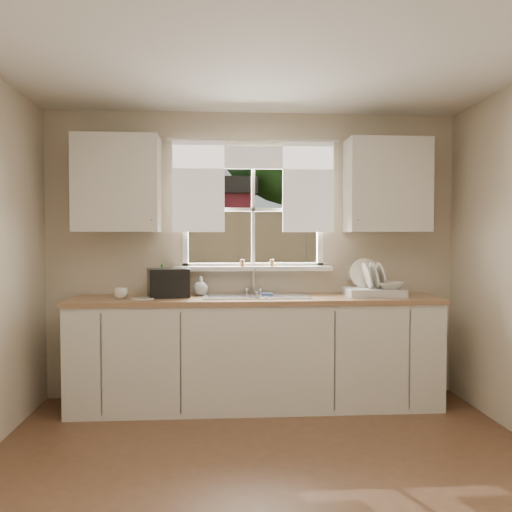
{
  "coord_description": "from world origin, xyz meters",
  "views": [
    {
      "loc": [
        -0.3,
        -2.78,
        1.41
      ],
      "look_at": [
        0.0,
        1.65,
        1.25
      ],
      "focal_mm": 38.0,
      "sensor_mm": 36.0,
      "label": 1
    }
  ],
  "objects": [
    {
      "name": "cup",
      "position": [
        -1.09,
        1.61,
        0.96
      ],
      "size": [
        0.12,
        0.12,
        0.09
      ],
      "primitive_type": "imported",
      "rotation": [
        0.0,
        0.0,
        0.0
      ],
      "color": "white",
      "rests_on": "countertop"
    },
    {
      "name": "window",
      "position": [
        0.0,
        2.0,
        1.49
      ],
      "size": [
        1.38,
        0.16,
        1.06
      ],
      "color": "white",
      "rests_on": "room_walls"
    },
    {
      "name": "backyard",
      "position": [
        0.58,
        8.42,
        3.46
      ],
      "size": [
        20.0,
        10.0,
        6.13
      ],
      "color": "#335421",
      "rests_on": "ground"
    },
    {
      "name": "upper_cabinet_left",
      "position": [
        -1.15,
        1.82,
        1.85
      ],
      "size": [
        0.7,
        0.33,
        0.8
      ],
      "primitive_type": "cube",
      "color": "silver",
      "rests_on": "room_walls"
    },
    {
      "name": "saucer",
      "position": [
        -0.92,
        1.59,
        0.92
      ],
      "size": [
        0.2,
        0.2,
        0.01
      ],
      "primitive_type": "cylinder",
      "color": "beige",
      "rests_on": "countertop"
    },
    {
      "name": "ground",
      "position": [
        0.0,
        0.0,
        0.0
      ],
      "size": [
        4.0,
        4.0,
        0.0
      ],
      "primitive_type": "plane",
      "color": "brown",
      "rests_on": "ground"
    },
    {
      "name": "dish_rack",
      "position": [
        1.0,
        1.7,
        0.97
      ],
      "size": [
        0.48,
        0.36,
        0.31
      ],
      "color": "silver",
      "rests_on": "countertop"
    },
    {
      "name": "soap_bottle_c",
      "position": [
        -0.46,
        1.82,
        0.99
      ],
      "size": [
        0.15,
        0.15,
        0.16
      ],
      "primitive_type": "imported",
      "rotation": [
        0.0,
        0.0,
        -0.25
      ],
      "color": "beige",
      "rests_on": "countertop"
    },
    {
      "name": "sill_jars",
      "position": [
        0.03,
        1.94,
        1.18
      ],
      "size": [
        0.3,
        0.04,
        0.06
      ],
      "color": "brown",
      "rests_on": "window"
    },
    {
      "name": "sink",
      "position": [
        0.0,
        1.71,
        0.84
      ],
      "size": [
        0.88,
        0.52,
        0.4
      ],
      "color": "#B7B7BC",
      "rests_on": "countertop"
    },
    {
      "name": "room_walls",
      "position": [
        0.0,
        -0.07,
        1.24
      ],
      "size": [
        3.62,
        4.02,
        2.5
      ],
      "color": "beige",
      "rests_on": "ground"
    },
    {
      "name": "upper_cabinet_right",
      "position": [
        1.15,
        1.82,
        1.85
      ],
      "size": [
        0.7,
        0.33,
        0.8
      ],
      "primitive_type": "cube",
      "color": "silver",
      "rests_on": "room_walls"
    },
    {
      "name": "countertop",
      "position": [
        0.0,
        1.68,
        0.89
      ],
      "size": [
        3.04,
        0.65,
        0.04
      ],
      "primitive_type": "cube",
      "color": "#9D734E",
      "rests_on": "base_cabinets"
    },
    {
      "name": "bowl",
      "position": [
        1.13,
        1.65,
        1.0
      ],
      "size": [
        0.27,
        0.27,
        0.06
      ],
      "primitive_type": "imported",
      "rotation": [
        0.0,
        0.0,
        -0.24
      ],
      "color": "beige",
      "rests_on": "dish_rack"
    },
    {
      "name": "ceiling",
      "position": [
        0.0,
        0.0,
        2.5
      ],
      "size": [
        3.6,
        4.0,
        0.02
      ],
      "primitive_type": "cube",
      "color": "silver",
      "rests_on": "room_walls"
    },
    {
      "name": "curtains",
      "position": [
        0.0,
        1.95,
        1.93
      ],
      "size": [
        1.5,
        0.03,
        0.81
      ],
      "color": "white",
      "rests_on": "room_walls"
    },
    {
      "name": "black_appliance",
      "position": [
        -0.72,
        1.72,
        1.03
      ],
      "size": [
        0.37,
        0.34,
        0.24
      ],
      "primitive_type": "cube",
      "rotation": [
        0.0,
        0.0,
        0.2
      ],
      "color": "black",
      "rests_on": "countertop"
    },
    {
      "name": "wall_outlet",
      "position": [
        0.88,
        1.99,
        1.08
      ],
      "size": [
        0.08,
        0.01,
        0.12
      ],
      "primitive_type": "cube",
      "color": "beige",
      "rests_on": "room_walls"
    },
    {
      "name": "base_cabinets",
      "position": [
        0.0,
        1.68,
        0.43
      ],
      "size": [
        3.0,
        0.62,
        0.87
      ],
      "primitive_type": "cube",
      "color": "silver",
      "rests_on": "ground"
    },
    {
      "name": "soap_bottle_b",
      "position": [
        -0.72,
        1.8,
        1.01
      ],
      "size": [
        0.1,
        0.11,
        0.19
      ],
      "primitive_type": "imported",
      "rotation": [
        0.0,
        0.0,
        -0.23
      ],
      "color": "#2F45B1",
      "rests_on": "countertop"
    },
    {
      "name": "soap_bottle_a",
      "position": [
        -0.79,
        1.89,
        1.04
      ],
      "size": [
        0.11,
        0.11,
        0.26
      ],
      "primitive_type": "imported",
      "rotation": [
        0.0,
        0.0,
        0.08
      ],
      "color": "#2C8630",
      "rests_on": "countertop"
    }
  ]
}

